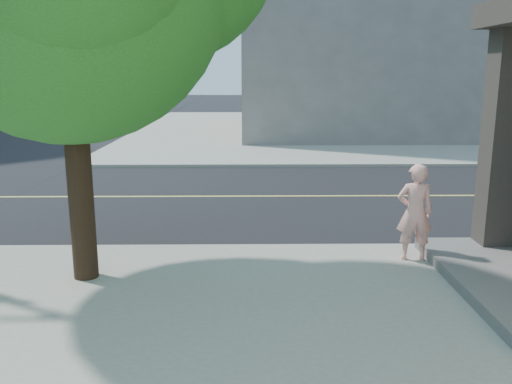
{
  "coord_description": "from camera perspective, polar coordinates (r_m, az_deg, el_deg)",
  "views": [
    {
      "loc": [
        5.31,
        -9.74,
        3.31
      ],
      "look_at": [
        5.43,
        -0.74,
        1.3
      ],
      "focal_mm": 37.85,
      "sensor_mm": 36.0,
      "label": 1
    }
  ],
  "objects": [
    {
      "name": "man_on_phone",
      "position": [
        9.61,
        16.43,
        -2.07
      ],
      "size": [
        0.64,
        0.45,
        1.69
      ],
      "primitive_type": "imported",
      "rotation": [
        0.0,
        0.0,
        3.07
      ],
      "color": "#FCAEA1",
      "rests_on": "sidewalk_se"
    },
    {
      "name": "sidewalk_ne",
      "position": [
        32.46,
        13.94,
        6.49
      ],
      "size": [
        29.0,
        25.0,
        0.12
      ],
      "primitive_type": "cube",
      "color": "#99988A",
      "rests_on": "ground"
    },
    {
      "name": "road_ew",
      "position": [
        15.56,
        -20.71,
        -0.5
      ],
      "size": [
        140.0,
        9.0,
        0.01
      ],
      "primitive_type": "cube",
      "color": "black",
      "rests_on": "ground"
    },
    {
      "name": "filler_ne",
      "position": [
        33.13,
        15.28,
        18.78
      ],
      "size": [
        18.0,
        16.0,
        14.0
      ],
      "primitive_type": "cube",
      "color": "slate",
      "rests_on": "sidewalk_ne"
    }
  ]
}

